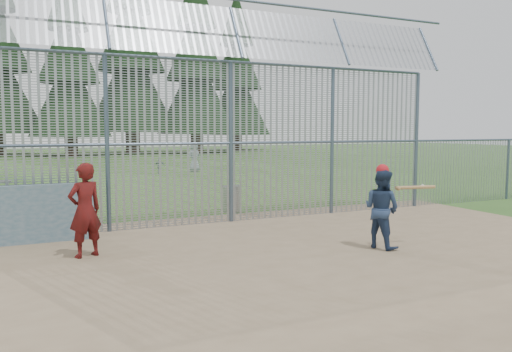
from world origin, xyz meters
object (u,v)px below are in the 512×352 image
dugout_wall (32,214)px  onlooker (85,210)px  trash_can (232,199)px  batter (382,209)px

dugout_wall → onlooker: bearing=-61.1°
onlooker → trash_can: bearing=-161.7°
onlooker → trash_can: onlooker is taller
onlooker → batter: bearing=141.1°
dugout_wall → onlooker: 1.82m
batter → onlooker: size_ratio=0.90×
batter → onlooker: (-5.35, 1.69, 0.09)m
dugout_wall → batter: 7.03m
dugout_wall → trash_can: size_ratio=3.05×
onlooker → trash_can: (4.32, 3.59, -0.50)m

